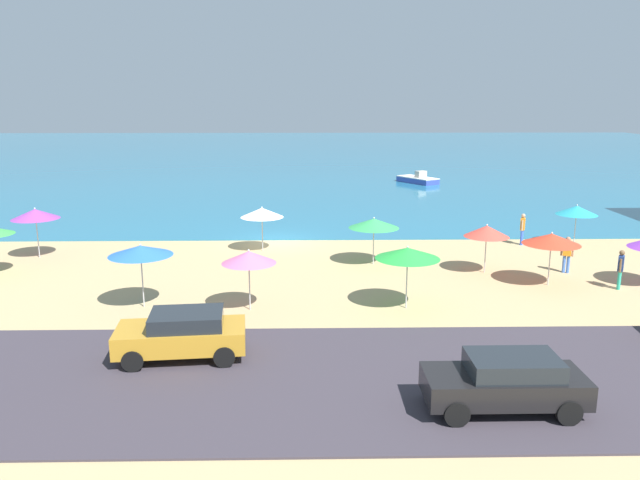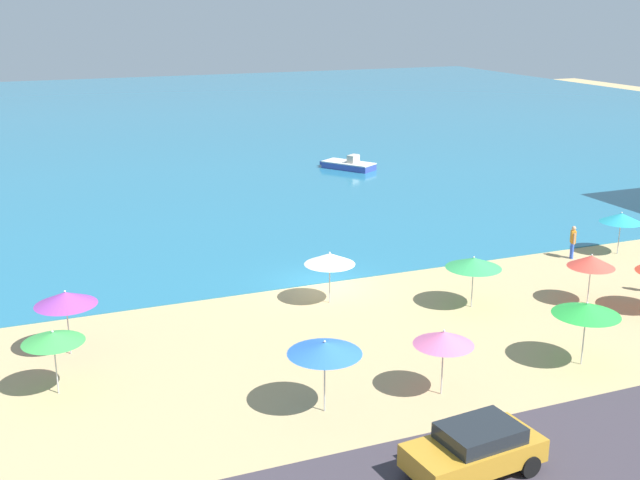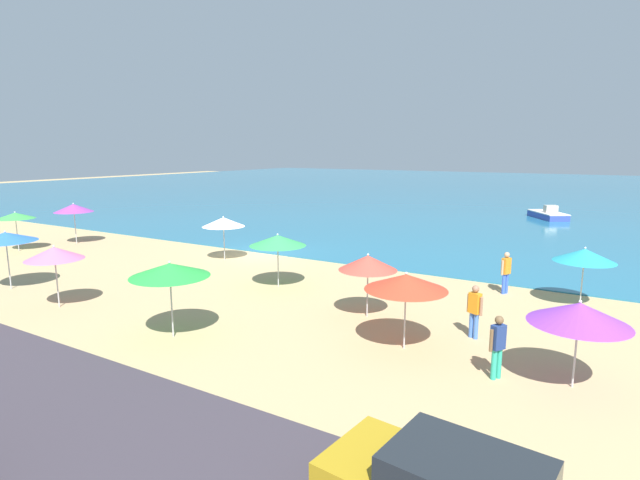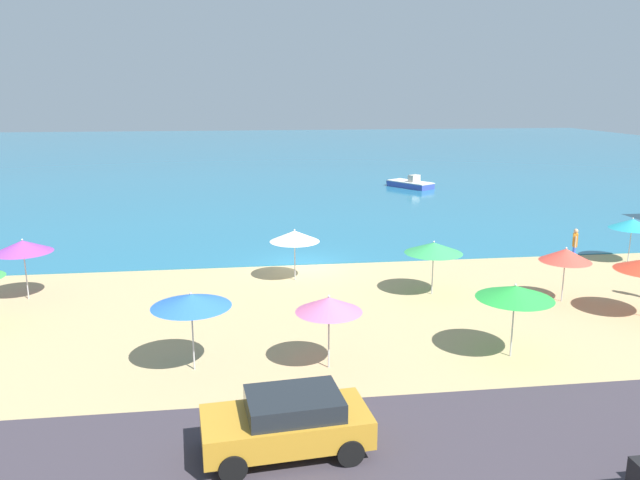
% 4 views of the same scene
% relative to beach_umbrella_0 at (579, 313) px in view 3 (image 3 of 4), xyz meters
% --- Properties ---
extents(ground_plane, '(160.00, 160.00, 0.00)m').
position_rel_beach_umbrella_0_xyz_m(ground_plane, '(-16.60, 9.01, -1.92)').
color(ground_plane, tan).
extents(sea, '(150.00, 110.00, 0.05)m').
position_rel_beach_umbrella_0_xyz_m(sea, '(-16.60, 64.01, -1.90)').
color(sea, teal).
rests_on(sea, ground_plane).
extents(beach_umbrella_0, '(2.39, 2.39, 2.26)m').
position_rel_beach_umbrella_0_xyz_m(beach_umbrella_0, '(0.00, 0.00, 0.00)').
color(beach_umbrella_0, '#B2B2B7').
rests_on(beach_umbrella_0, ground_plane).
extents(beach_umbrella_1, '(2.33, 2.33, 2.57)m').
position_rel_beach_umbrella_0_xyz_m(beach_umbrella_1, '(-28.50, 5.36, 0.32)').
color(beach_umbrella_1, '#B2B2B7').
rests_on(beach_umbrella_1, ground_plane).
extents(beach_umbrella_2, '(2.47, 2.47, 2.46)m').
position_rel_beach_umbrella_0_xyz_m(beach_umbrella_2, '(-11.12, -2.74, 0.26)').
color(beach_umbrella_2, '#B2B2B7').
rests_on(beach_umbrella_2, ground_plane).
extents(beach_umbrella_3, '(2.10, 2.10, 2.32)m').
position_rel_beach_umbrella_0_xyz_m(beach_umbrella_3, '(-29.21, 2.20, 0.15)').
color(beach_umbrella_3, '#B2B2B7').
rests_on(beach_umbrella_3, ground_plane).
extents(beach_umbrella_4, '(2.44, 2.44, 2.51)m').
position_rel_beach_umbrella_0_xyz_m(beach_umbrella_4, '(-21.25, -2.39, 0.32)').
color(beach_umbrella_4, '#B2B2B7').
rests_on(beach_umbrella_4, ground_plane).
extents(beach_umbrella_6, '(2.06, 2.06, 2.29)m').
position_rel_beach_umbrella_0_xyz_m(beach_umbrella_6, '(-6.71, 2.18, 0.04)').
color(beach_umbrella_6, '#B2B2B7').
rests_on(beach_umbrella_6, ground_plane).
extents(beach_umbrella_7, '(2.06, 2.06, 2.37)m').
position_rel_beach_umbrella_0_xyz_m(beach_umbrella_7, '(-17.11, -2.81, 0.15)').
color(beach_umbrella_7, '#B2B2B7').
rests_on(beach_umbrella_7, ground_plane).
extents(beach_umbrella_8, '(2.25, 2.25, 2.37)m').
position_rel_beach_umbrella_0_xyz_m(beach_umbrella_8, '(-17.29, 6.58, 0.13)').
color(beach_umbrella_8, '#B2B2B7').
rests_on(beach_umbrella_8, ground_plane).
extents(beach_umbrella_9, '(2.43, 2.43, 2.33)m').
position_rel_beach_umbrella_0_xyz_m(beach_umbrella_9, '(-11.72, 3.76, 0.11)').
color(beach_umbrella_9, '#B2B2B7').
rests_on(beach_umbrella_9, ground_plane).
extents(beach_umbrella_10, '(2.44, 2.44, 2.35)m').
position_rel_beach_umbrella_0_xyz_m(beach_umbrella_10, '(-4.52, 0.14, 0.12)').
color(beach_umbrella_10, '#B2B2B7').
rests_on(beach_umbrella_10, ground_plane).
extents(beach_umbrella_11, '(2.20, 2.20, 2.29)m').
position_rel_beach_umbrella_0_xyz_m(beach_umbrella_11, '(-0.33, 7.41, 0.05)').
color(beach_umbrella_11, '#B2B2B7').
rests_on(beach_umbrella_11, ground_plane).
extents(bather_0, '(0.53, 0.35, 1.71)m').
position_rel_beach_umbrella_0_xyz_m(bather_0, '(-2.97, 2.06, -0.97)').
color(bather_0, '#4373CE').
rests_on(bather_0, ground_plane).
extents(bather_1, '(0.37, 0.50, 1.69)m').
position_rel_beach_umbrella_0_xyz_m(bather_1, '(-1.75, -0.50, -0.97)').
color(bather_1, teal).
rests_on(bather_1, ground_plane).
extents(bather_2, '(0.35, 0.52, 1.74)m').
position_rel_beach_umbrella_0_xyz_m(bather_2, '(-3.12, 7.70, -0.95)').
color(bather_2, blue).
rests_on(bather_2, ground_plane).
extents(skiff_nearshore, '(3.74, 4.54, 1.17)m').
position_rel_beach_umbrella_0_xyz_m(skiff_nearshore, '(-4.52, 32.92, -1.54)').
color(skiff_nearshore, '#3749A2').
rests_on(skiff_nearshore, sea).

